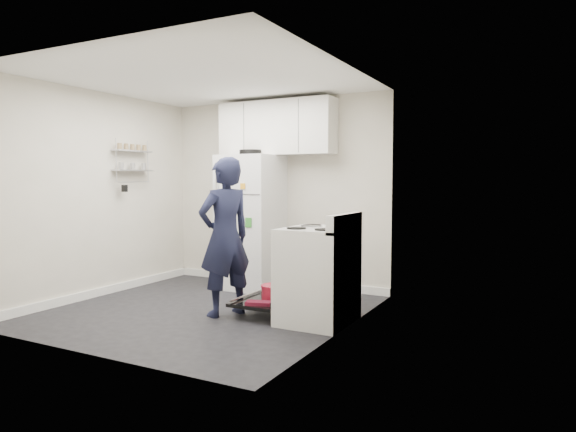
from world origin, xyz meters
The scene contains 7 objects.
room centered at (-0.03, 0.03, 1.21)m, with size 3.21×3.21×2.51m.
electric_range centered at (1.26, 0.15, 0.47)m, with size 0.66×0.76×1.10m.
open_oven_door centered at (0.70, 0.18, 0.19)m, with size 0.55×0.70×0.23m.
refrigerator centered at (-0.18, 1.25, 0.88)m, with size 0.72×0.74×1.82m.
upper_cabinets centered at (0.10, 1.43, 2.10)m, with size 1.60×0.33×0.70m, color silver.
wall_shelf_rack centered at (-1.52, 0.49, 1.68)m, with size 0.14×0.60×0.61m.
person centered at (0.30, -0.06, 0.83)m, with size 0.61×0.40×1.66m, color black.
Camera 1 is at (3.36, -4.48, 1.42)m, focal length 32.00 mm.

